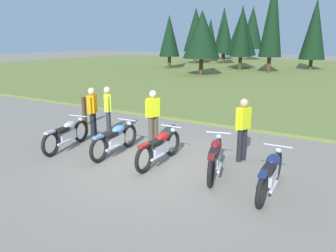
{
  "coord_description": "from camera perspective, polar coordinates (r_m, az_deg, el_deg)",
  "views": [
    {
      "loc": [
        4.29,
        -6.43,
        3.1
      ],
      "look_at": [
        0.0,
        0.6,
        0.9
      ],
      "focal_mm": 34.47,
      "sensor_mm": 36.0,
      "label": 1
    }
  ],
  "objects": [
    {
      "name": "motorcycle_navy",
      "position": [
        7.06,
        17.7,
        -7.95
      ],
      "size": [
        0.62,
        2.1,
        0.88
      ],
      "color": "black",
      "rests_on": "ground"
    },
    {
      "name": "forest_treeline",
      "position": [
        43.06,
        17.37,
        15.84
      ],
      "size": [
        38.73,
        29.33,
        9.03
      ],
      "color": "#47331E",
      "rests_on": "ground"
    },
    {
      "name": "motorcycle_sky_blue",
      "position": [
        9.08,
        -9.31,
        -2.3
      ],
      "size": [
        0.62,
        2.1,
        0.88
      ],
      "color": "black",
      "rests_on": "ground"
    },
    {
      "name": "motorcycle_maroon",
      "position": [
        7.72,
        8.34,
        -5.37
      ],
      "size": [
        0.82,
        2.04,
        0.88
      ],
      "color": "black",
      "rests_on": "ground"
    },
    {
      "name": "rider_with_back_turned",
      "position": [
        8.56,
        13.11,
        -0.01
      ],
      "size": [
        0.33,
        0.52,
        1.67
      ],
      "color": "black",
      "rests_on": "ground"
    },
    {
      "name": "ground_plane",
      "position": [
        8.33,
        -2.17,
        -6.91
      ],
      "size": [
        140.0,
        140.0,
        0.0
      ],
      "primitive_type": "plane",
      "color": "gray"
    },
    {
      "name": "rider_checking_bike",
      "position": [
        10.63,
        -10.56,
        3.02
      ],
      "size": [
        0.4,
        0.45,
        1.67
      ],
      "color": "#2D2D38",
      "rests_on": "ground"
    },
    {
      "name": "motorcycle_silver",
      "position": [
        9.88,
        -17.43,
        -1.39
      ],
      "size": [
        0.7,
        2.08,
        0.88
      ],
      "color": "black",
      "rests_on": "ground"
    },
    {
      "name": "trail_marker_post",
      "position": [
        12.44,
        -14.58,
        2.55
      ],
      "size": [
        0.12,
        0.12,
        1.06
      ],
      "primitive_type": "cube",
      "color": "#47331E",
      "rests_on": "ground"
    },
    {
      "name": "rider_in_hivis_vest",
      "position": [
        9.69,
        -2.64,
        2.1
      ],
      "size": [
        0.33,
        0.52,
        1.67
      ],
      "color": "#4C4233",
      "rests_on": "ground"
    },
    {
      "name": "rider_near_row_end",
      "position": [
        10.5,
        -13.2,
        2.72
      ],
      "size": [
        0.36,
        0.5,
        1.67
      ],
      "color": "black",
      "rests_on": "ground"
    },
    {
      "name": "grass_moorland",
      "position": [
        33.23,
        24.1,
        8.39
      ],
      "size": [
        80.0,
        44.0,
        0.1
      ],
      "primitive_type": "cube",
      "color": "olive",
      "rests_on": "ground"
    },
    {
      "name": "motorcycle_red",
      "position": [
        8.29,
        -1.49,
        -3.79
      ],
      "size": [
        0.62,
        2.1,
        0.88
      ],
      "color": "black",
      "rests_on": "ground"
    }
  ]
}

